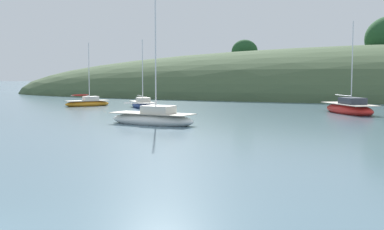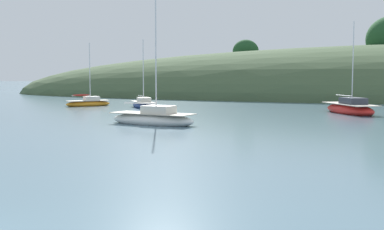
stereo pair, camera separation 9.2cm
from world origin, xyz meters
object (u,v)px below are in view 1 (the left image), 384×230
Objects in this scene: sailboat_teal_outer at (349,109)px; sailboat_cream_ketch at (153,119)px; sailboat_navy_dinghy at (88,103)px; sailboat_white_near at (142,104)px.

sailboat_teal_outer is 19.73m from sailboat_cream_ketch.
sailboat_teal_outer is 1.18× the size of sailboat_navy_dinghy.
sailboat_cream_ketch is at bearing -48.86° from sailboat_navy_dinghy.
sailboat_teal_outer is at bearing -4.63° from sailboat_navy_dinghy.
sailboat_white_near is at bearing -6.20° from sailboat_navy_dinghy.
sailboat_teal_outer is 28.15m from sailboat_navy_dinghy.
sailboat_cream_ketch is 22.16m from sailboat_navy_dinghy.
sailboat_navy_dinghy is at bearing 131.14° from sailboat_cream_ketch.
sailboat_cream_ketch reaches higher than sailboat_teal_outer.
sailboat_white_near is 7.02m from sailboat_navy_dinghy.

